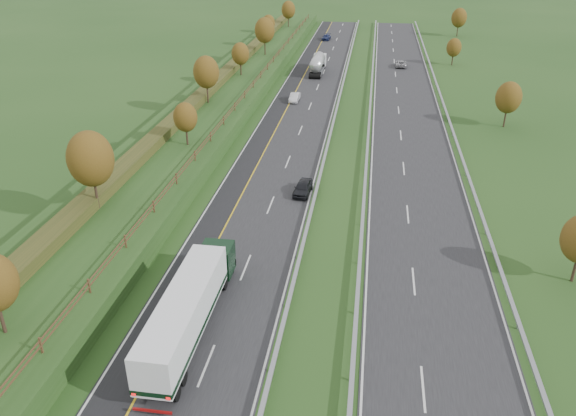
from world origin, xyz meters
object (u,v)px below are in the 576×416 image
Objects in this scene: road_tanker at (318,63)px; car_small_far at (326,37)px; car_oncoming at (401,64)px; car_silver_mid at (295,97)px; box_lorry at (190,307)px; car_dark_near at (303,188)px.

road_tanker is 2.52× the size of car_small_far.
road_tanker is 35.65m from car_small_far.
car_small_far is 33.26m from car_oncoming.
road_tanker is 2.41× the size of car_oncoming.
car_silver_mid is at bearing -94.64° from road_tanker.
road_tanker is (0.74, 80.10, -0.47)m from box_lorry.
box_lorry is 3.49× the size of car_oncoming.
box_lorry reaches higher than car_dark_near.
box_lorry is at bearing -87.61° from car_silver_mid.
road_tanker is 2.79× the size of car_silver_mid.
car_dark_near is 91.67m from car_small_far.
road_tanker is at bearing 89.47° from box_lorry.
box_lorry is 80.10m from road_tanker.
box_lorry reaches higher than road_tanker.
road_tanker reaches higher than car_small_far.
box_lorry is at bearing 80.19° from car_oncoming.
box_lorry is 1.45× the size of road_tanker.
road_tanker is 18.06m from car_oncoming.
car_small_far is (0.26, 56.25, -0.02)m from car_silver_mid.
car_silver_mid is 0.86× the size of car_oncoming.
car_silver_mid is (-0.94, 59.45, -1.63)m from box_lorry.
car_small_far is at bearing 92.28° from road_tanker.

